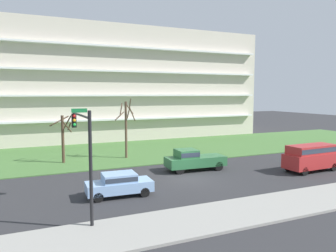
{
  "coord_description": "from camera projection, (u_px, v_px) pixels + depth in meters",
  "views": [
    {
      "loc": [
        -12.21,
        -23.04,
        6.89
      ],
      "look_at": [
        0.79,
        6.0,
        3.75
      ],
      "focal_mm": 35.11,
      "sensor_mm": 36.0,
      "label": 1
    }
  ],
  "objects": [
    {
      "name": "traffic_signal_mast",
      "position": [
        83.0,
        142.0,
        18.26
      ],
      "size": [
        0.9,
        5.74,
        6.06
      ],
      "color": "black",
      "rests_on": "ground"
    },
    {
      "name": "tree_left",
      "position": [
        126.0,
        126.0,
        34.69
      ],
      "size": [
        2.29,
        2.29,
        6.39
      ],
      "color": "brown",
      "rests_on": "ground"
    },
    {
      "name": "grass_lawn_strip",
      "position": [
        135.0,
        151.0,
        39.28
      ],
      "size": [
        80.0,
        16.0,
        0.08
      ],
      "primitive_type": "cube",
      "color": "#477238",
      "rests_on": "ground"
    },
    {
      "name": "tree_far_left",
      "position": [
        63.0,
        136.0,
        32.39
      ],
      "size": [
        2.11,
        2.1,
        4.77
      ],
      "color": "#4C3828",
      "rests_on": "ground"
    },
    {
      "name": "apartment_building",
      "position": [
        105.0,
        85.0,
        51.8
      ],
      "size": [
        47.84,
        14.31,
        16.64
      ],
      "color": "beige",
      "rests_on": "ground"
    },
    {
      "name": "sidewalk_curb_near",
      "position": [
        253.0,
        210.0,
        19.3
      ],
      "size": [
        80.0,
        4.0,
        0.15
      ],
      "primitive_type": "cube",
      "color": "#99968E",
      "rests_on": "ground"
    },
    {
      "name": "van_red_near_left",
      "position": [
        311.0,
        156.0,
        29.17
      ],
      "size": [
        5.27,
        2.2,
        2.36
      ],
      "rotation": [
        0.0,
        0.0,
        0.04
      ],
      "color": "#B22828",
      "rests_on": "ground"
    },
    {
      "name": "sedan_blue_center_right",
      "position": [
        119.0,
        183.0,
        22.07
      ],
      "size": [
        4.49,
        2.03,
        1.57
      ],
      "rotation": [
        0.0,
        0.0,
        -0.05
      ],
      "color": "#8CB2E0",
      "rests_on": "ground"
    },
    {
      "name": "ground",
      "position": [
        189.0,
        179.0,
        26.57
      ],
      "size": [
        160.0,
        160.0,
        0.0
      ],
      "primitive_type": "plane",
      "color": "#2D2D30"
    },
    {
      "name": "pickup_green_center_left",
      "position": [
        193.0,
        159.0,
        29.44
      ],
      "size": [
        5.51,
        2.32,
        1.95
      ],
      "rotation": [
        0.0,
        0.0,
        3.08
      ],
      "color": "#2D6B3D",
      "rests_on": "ground"
    }
  ]
}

